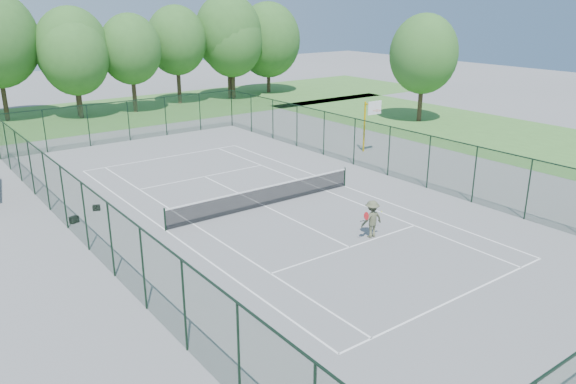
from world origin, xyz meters
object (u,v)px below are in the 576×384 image
object	(u,v)px
tennis_net	(265,195)
tennis_player	(372,219)
basketball_goal	(370,116)
sports_bag_a	(74,220)

from	to	relation	value
tennis_net	tennis_player	world-z (taller)	tennis_player
tennis_net	basketball_goal	distance (m)	12.88
basketball_goal	tennis_player	xyz separation A→B (m)	(-10.33, -10.70, -1.72)
basketball_goal	sports_bag_a	xyz separation A→B (m)	(-20.43, -1.09, -2.41)
tennis_net	sports_bag_a	bearing A→B (deg)	157.81
sports_bag_a	tennis_player	xyz separation A→B (m)	(10.10, -9.61, 0.69)
tennis_player	sports_bag_a	bearing A→B (deg)	136.41
sports_bag_a	tennis_net	bearing A→B (deg)	-40.76
basketball_goal	sports_bag_a	world-z (taller)	basketball_goal
tennis_net	basketball_goal	world-z (taller)	basketball_goal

